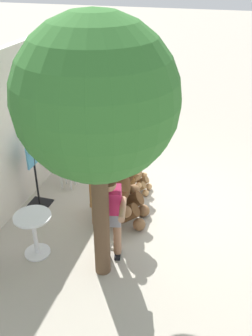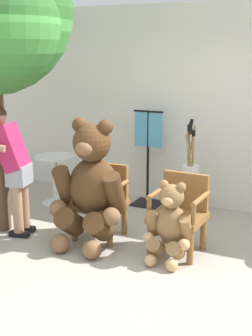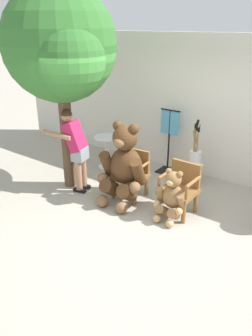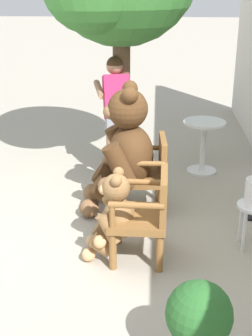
# 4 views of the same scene
# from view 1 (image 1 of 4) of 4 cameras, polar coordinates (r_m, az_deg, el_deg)

# --- Properties ---
(ground_plane) EXTENTS (60.00, 60.00, 0.00)m
(ground_plane) POSITION_cam_1_polar(r_m,az_deg,el_deg) (6.92, 3.89, -6.09)
(ground_plane) COLOR #A8A091
(back_wall) EXTENTS (10.00, 0.16, 2.80)m
(back_wall) POSITION_cam_1_polar(r_m,az_deg,el_deg) (7.06, -15.19, 6.63)
(back_wall) COLOR silver
(back_wall) RESTS_ON ground
(wooden_chair_left) EXTENTS (0.59, 0.55, 0.86)m
(wooden_chair_left) POSITION_cam_1_polar(r_m,az_deg,el_deg) (6.43, -3.13, -4.18)
(wooden_chair_left) COLOR brown
(wooden_chair_left) RESTS_ON ground
(wooden_chair_right) EXTENTS (0.57, 0.53, 0.86)m
(wooden_chair_right) POSITION_cam_1_polar(r_m,az_deg,el_deg) (7.22, -0.59, -0.02)
(wooden_chair_right) COLOR brown
(wooden_chair_right) RESTS_ON ground
(teddy_bear_large) EXTENTS (0.87, 0.84, 1.45)m
(teddy_bear_large) POSITION_cam_1_polar(r_m,az_deg,el_deg) (6.23, -0.91, -2.63)
(teddy_bear_large) COLOR #4C3019
(teddy_bear_large) RESTS_ON ground
(teddy_bear_small) EXTENTS (0.52, 0.49, 0.87)m
(teddy_bear_small) POSITION_cam_1_polar(r_m,az_deg,el_deg) (7.17, 1.61, -0.61)
(teddy_bear_small) COLOR olive
(teddy_bear_small) RESTS_ON ground
(person_visitor) EXTENTS (0.72, 0.60, 1.56)m
(person_visitor) POSITION_cam_1_polar(r_m,az_deg,el_deg) (5.30, -2.41, -6.39)
(person_visitor) COLOR black
(person_visitor) RESTS_ON ground
(white_stool) EXTENTS (0.34, 0.34, 0.46)m
(white_stool) POSITION_cam_1_polar(r_m,az_deg,el_deg) (7.42, -8.88, -0.50)
(white_stool) COLOR silver
(white_stool) RESTS_ON ground
(brush_bucket) EXTENTS (0.22, 0.22, 0.86)m
(brush_bucket) POSITION_cam_1_polar(r_m,az_deg,el_deg) (7.28, -9.06, 1.53)
(brush_bucket) COLOR white
(brush_bucket) RESTS_ON white_stool
(round_side_table) EXTENTS (0.56, 0.56, 0.72)m
(round_side_table) POSITION_cam_1_polar(r_m,az_deg,el_deg) (5.85, -13.80, -9.21)
(round_side_table) COLOR silver
(round_side_table) RESTS_ON ground
(patio_tree) EXTENTS (2.03, 1.93, 3.59)m
(patio_tree) POSITION_cam_1_polar(r_m,az_deg,el_deg) (4.38, -3.53, 10.08)
(patio_tree) COLOR brown
(patio_tree) RESTS_ON ground
(potted_plant) EXTENTS (0.44, 0.44, 0.68)m
(potted_plant) POSITION_cam_1_polar(r_m,az_deg,el_deg) (8.52, -0.40, 4.34)
(potted_plant) COLOR brown
(potted_plant) RESTS_ON ground
(clothing_display_stand) EXTENTS (0.44, 0.40, 1.36)m
(clothing_display_stand) POSITION_cam_1_polar(r_m,az_deg,el_deg) (6.80, -13.68, -0.46)
(clothing_display_stand) COLOR black
(clothing_display_stand) RESTS_ON ground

